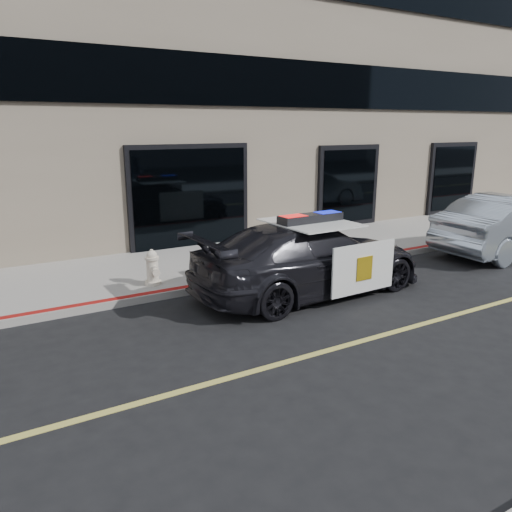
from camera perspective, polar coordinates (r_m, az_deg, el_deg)
ground at (r=8.95m, az=17.10°, el=-7.87°), size 120.00×120.00×0.00m
sidewalk_n at (r=12.84m, az=-0.21°, el=-0.04°), size 60.00×3.50×0.15m
building_n at (r=17.37m, az=-9.75°, el=23.29°), size 60.00×7.00×12.00m
police_car at (r=10.16m, az=6.16°, el=-0.22°), size 2.47×5.15×1.65m
fire_hydrant at (r=10.46m, az=-11.74°, el=-1.38°), size 0.34×0.47×0.74m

